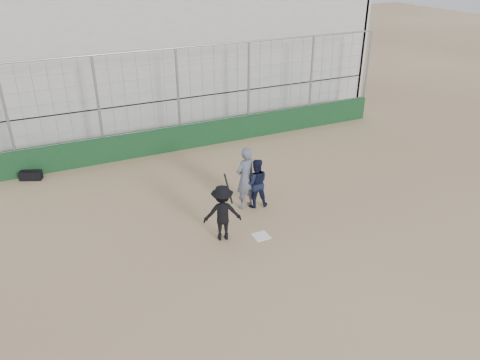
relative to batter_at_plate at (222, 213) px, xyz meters
name	(u,v)px	position (x,y,z in m)	size (l,w,h in m)	color
ground	(261,236)	(1.00, -0.39, -0.82)	(90.00, 90.00, 0.00)	#856748
home_plate	(261,236)	(1.00, -0.39, -0.81)	(0.44, 0.44, 0.02)	white
backstop	(180,126)	(1.00, 6.61, 0.14)	(18.10, 0.25, 4.04)	#103419
bleachers	(144,52)	(1.00, 11.56, 2.11)	(20.25, 6.70, 6.98)	#A0A0A0
batter_at_plate	(222,213)	(0.00, 0.00, 0.00)	(1.18, 0.88, 1.80)	black
catcher_crouched	(256,191)	(1.63, 1.19, -0.27)	(0.90, 0.76, 1.10)	black
umpire	(245,181)	(1.33, 1.32, 0.08)	(0.73, 0.48, 1.80)	#505665
equipment_bag	(31,175)	(-4.66, 6.21, -0.66)	(0.80, 0.57, 0.35)	black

